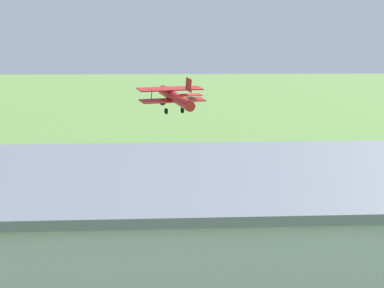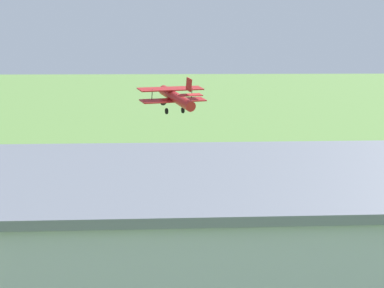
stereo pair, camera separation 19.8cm
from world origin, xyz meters
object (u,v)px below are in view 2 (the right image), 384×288
biplane (175,97)px  person_watching_takeoff (10,220)px  hangar (252,254)px  person_at_fence_line (80,230)px

biplane → person_watching_takeoff: size_ratio=4.41×
hangar → person_at_fence_line: 17.23m
hangar → biplane: (2.51, -39.50, 3.57)m
hangar → person_watching_takeoff: bearing=-48.4°
hangar → biplane: bearing=-86.4°
hangar → biplane: 39.74m
biplane → person_watching_takeoff: (12.14, 23.02, -6.56)m
hangar → person_watching_takeoff: (14.65, -16.48, -2.98)m
biplane → person_at_fence_line: bearing=74.7°
biplane → person_at_fence_line: size_ratio=4.90×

